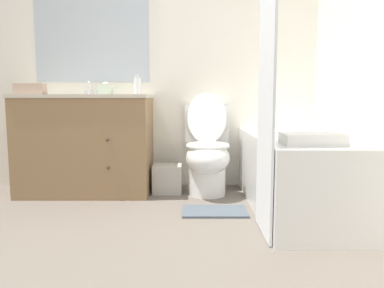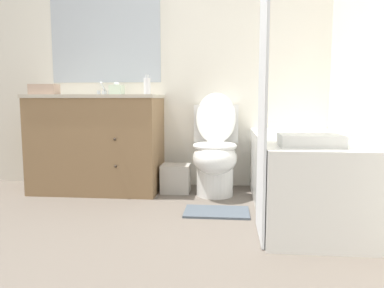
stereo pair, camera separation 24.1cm
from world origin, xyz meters
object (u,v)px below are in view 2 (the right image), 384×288
(wastebasket, at_px, (176,178))
(tissue_box, at_px, (117,90))
(bath_mat, at_px, (217,212))
(bath_towel_folded, at_px, (310,140))
(vanity_cabinet, at_px, (98,142))
(bathtub, at_px, (304,174))
(toilet, at_px, (215,153))
(soap_dispenser, at_px, (147,86))
(hand_towel_folded, at_px, (44,89))
(sink_faucet, at_px, (104,91))

(wastebasket, bearing_deg, tissue_box, 169.31)
(tissue_box, height_order, bath_mat, tissue_box)
(tissue_box, bearing_deg, bath_towel_folded, -37.52)
(tissue_box, relative_size, bath_mat, 0.27)
(vanity_cabinet, xyz_separation_m, bath_towel_folded, (1.64, -1.05, 0.15))
(bathtub, bearing_deg, bath_mat, -171.12)
(bath_towel_folded, bearing_deg, toilet, 120.37)
(vanity_cabinet, relative_size, soap_dispenser, 6.42)
(bathtub, bearing_deg, hand_towel_folded, 170.54)
(sink_faucet, bearing_deg, wastebasket, -17.00)
(toilet, distance_m, bath_mat, 0.65)
(sink_faucet, distance_m, bathtub, 1.96)
(vanity_cabinet, distance_m, wastebasket, 0.77)
(soap_dispenser, xyz_separation_m, hand_towel_folded, (-0.85, -0.20, -0.03))
(hand_towel_folded, bearing_deg, soap_dispenser, 13.49)
(soap_dispenser, relative_size, bath_mat, 0.38)
(vanity_cabinet, xyz_separation_m, bath_mat, (1.09, -0.60, -0.43))
(sink_faucet, relative_size, wastebasket, 0.57)
(toilet, relative_size, tissue_box, 6.88)
(sink_faucet, relative_size, bath_mat, 0.30)
(tissue_box, xyz_separation_m, bath_towel_folded, (1.48, -1.14, -0.32))
(toilet, relative_size, bathtub, 0.56)
(bath_mat, bearing_deg, soap_dispenser, 134.41)
(vanity_cabinet, bearing_deg, toilet, -3.01)
(hand_towel_folded, bearing_deg, vanity_cabinet, 19.91)
(toilet, bearing_deg, vanity_cabinet, 176.99)
(sink_faucet, xyz_separation_m, bathtub, (1.72, -0.70, -0.62))
(vanity_cabinet, relative_size, bath_mat, 2.41)
(sink_faucet, xyz_separation_m, hand_towel_folded, (-0.41, -0.35, 0.01))
(sink_faucet, bearing_deg, hand_towel_folded, -139.52)
(bathtub, distance_m, soap_dispenser, 1.55)
(sink_faucet, xyz_separation_m, tissue_box, (0.16, -0.11, 0.01))
(hand_towel_folded, bearing_deg, bath_towel_folded, -23.74)
(bath_towel_folded, bearing_deg, bath_mat, 140.89)
(wastebasket, height_order, hand_towel_folded, hand_towel_folded)
(wastebasket, height_order, tissue_box, tissue_box)
(wastebasket, relative_size, bath_mat, 0.53)
(soap_dispenser, bearing_deg, toilet, -10.38)
(vanity_cabinet, distance_m, bath_towel_folded, 1.95)
(bathtub, xyz_separation_m, bath_towel_folded, (-0.08, -0.55, 0.31))
(soap_dispenser, relative_size, hand_towel_folded, 0.76)
(vanity_cabinet, xyz_separation_m, tissue_box, (0.16, 0.09, 0.47))
(vanity_cabinet, bearing_deg, hand_towel_folded, -160.09)
(toilet, relative_size, hand_towel_folded, 3.81)
(sink_faucet, xyz_separation_m, bath_towel_folded, (1.64, -1.25, -0.31))
(wastebasket, height_order, bath_towel_folded, bath_towel_folded)
(bath_towel_folded, bearing_deg, soap_dispenser, 137.22)
(sink_faucet, bearing_deg, tissue_box, -35.45)
(vanity_cabinet, distance_m, toilet, 1.06)
(soap_dispenser, height_order, bath_mat, soap_dispenser)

